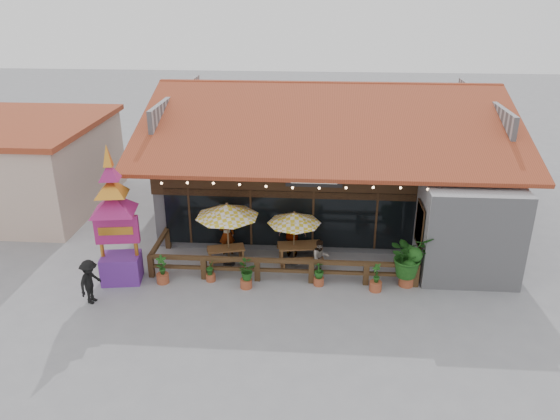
# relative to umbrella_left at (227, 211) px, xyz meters

# --- Properties ---
(ground) EXTENTS (100.00, 100.00, 0.00)m
(ground) POSITION_rel_umbrella_left_xyz_m (3.75, -0.68, -2.28)
(ground) COLOR gray
(ground) RESTS_ON ground
(restaurant_building) EXTENTS (15.50, 14.73, 6.09)m
(restaurant_building) POSITION_rel_umbrella_left_xyz_m (4.01, 5.93, -0.07)
(restaurant_building) COLOR #9C9CA1
(restaurant_building) RESTS_ON ground
(patio_railing) EXTENTS (10.00, 2.60, 0.92)m
(patio_railing) POSITION_rel_umbrella_left_xyz_m (1.50, -0.94, -1.66)
(patio_railing) COLOR #4B321A
(patio_railing) RESTS_ON ground
(neighbor_building) EXTENTS (8.40, 8.40, 4.22)m
(neighbor_building) POSITION_rel_umbrella_left_xyz_m (-11.25, 5.32, -0.14)
(neighbor_building) COLOR #C1A892
(neighbor_building) RESTS_ON ground
(umbrella_left) EXTENTS (3.16, 3.16, 2.61)m
(umbrella_left) POSITION_rel_umbrella_left_xyz_m (0.00, 0.00, 0.00)
(umbrella_left) COLOR brown
(umbrella_left) RESTS_ON ground
(umbrella_right) EXTENTS (2.25, 2.25, 2.22)m
(umbrella_right) POSITION_rel_umbrella_left_xyz_m (2.54, 0.25, -0.34)
(umbrella_right) COLOR brown
(umbrella_right) RESTS_ON ground
(picnic_table_left) EXTENTS (1.72, 1.58, 0.69)m
(picnic_table_left) POSITION_rel_umbrella_left_xyz_m (-0.11, 0.03, -1.81)
(picnic_table_left) COLOR brown
(picnic_table_left) RESTS_ON ground
(picnic_table_right) EXTENTS (1.91, 1.72, 0.81)m
(picnic_table_right) POSITION_rel_umbrella_left_xyz_m (2.77, 0.26, -1.73)
(picnic_table_right) COLOR brown
(picnic_table_right) RESTS_ON ground
(thai_sign_tower) EXTENTS (2.37, 2.37, 5.65)m
(thai_sign_tower) POSITION_rel_umbrella_left_xyz_m (-3.74, -1.55, 0.71)
(thai_sign_tower) COLOR #5F268B
(thai_sign_tower) RESTS_ON ground
(tropical_plant) EXTENTS (1.88, 1.78, 2.04)m
(tropical_plant) POSITION_rel_umbrella_left_xyz_m (6.73, -1.14, -1.11)
(tropical_plant) COLOR brown
(tropical_plant) RESTS_ON ground
(diner_a) EXTENTS (0.71, 0.55, 1.73)m
(diner_a) POSITION_rel_umbrella_left_xyz_m (-0.21, 0.88, -1.41)
(diner_a) COLOR #342110
(diner_a) RESTS_ON ground
(diner_b) EXTENTS (0.85, 0.76, 1.44)m
(diner_b) POSITION_rel_umbrella_left_xyz_m (3.57, -0.60, -1.56)
(diner_b) COLOR #342110
(diner_b) RESTS_ON ground
(diner_c) EXTENTS (1.11, 0.49, 1.87)m
(diner_c) POSITION_rel_umbrella_left_xyz_m (2.45, 0.89, -1.34)
(diner_c) COLOR #342110
(diner_c) RESTS_ON ground
(pedestrian) EXTENTS (0.80, 1.15, 1.62)m
(pedestrian) POSITION_rel_umbrella_left_xyz_m (-4.29, -3.07, -1.47)
(pedestrian) COLOR black
(pedestrian) RESTS_ON ground
(planter_a) EXTENTS (0.47, 0.45, 1.11)m
(planter_a) POSITION_rel_umbrella_left_xyz_m (-2.21, -1.60, -1.81)
(planter_a) COLOR brown
(planter_a) RESTS_ON ground
(planter_b) EXTENTS (0.39, 0.41, 0.86)m
(planter_b) POSITION_rel_umbrella_left_xyz_m (-0.47, -1.34, -1.89)
(planter_b) COLOR brown
(planter_b) RESTS_ON ground
(planter_c) EXTENTS (0.82, 0.78, 1.05)m
(planter_c) POSITION_rel_umbrella_left_xyz_m (0.90, -1.73, -1.68)
(planter_c) COLOR brown
(planter_c) RESTS_ON ground
(planter_d) EXTENTS (0.43, 0.43, 0.93)m
(planter_d) POSITION_rel_umbrella_left_xyz_m (3.53, -1.35, -1.83)
(planter_d) COLOR brown
(planter_d) RESTS_ON ground
(planter_e) EXTENTS (0.44, 0.45, 1.09)m
(planter_e) POSITION_rel_umbrella_left_xyz_m (5.57, -1.60, -1.82)
(planter_e) COLOR brown
(planter_e) RESTS_ON ground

